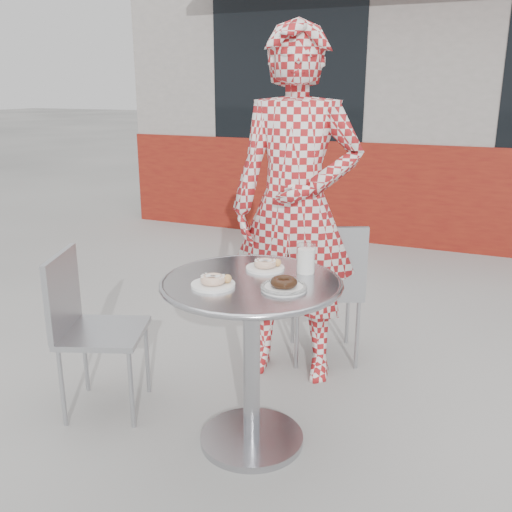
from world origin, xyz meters
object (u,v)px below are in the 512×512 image
at_px(chair_left, 104,363).
at_px(plate_near, 214,282).
at_px(seated_person, 295,209).
at_px(milk_cup, 306,260).
at_px(plate_far, 266,265).
at_px(plate_checker, 284,286).
at_px(bistro_table, 251,322).
at_px(chair_far, 324,316).

xyz_separation_m(chair_left, plate_near, (0.66, -0.10, 0.54)).
distance_m(seated_person, milk_cup, 0.58).
xyz_separation_m(plate_far, plate_checker, (0.16, -0.21, -0.00)).
height_order(bistro_table, seated_person, seated_person).
relative_size(chair_far, milk_cup, 6.51).
height_order(chair_far, chair_left, chair_far).
bearing_deg(milk_cup, seated_person, 114.14).
height_order(plate_near, milk_cup, milk_cup).
relative_size(chair_far, chair_left, 1.04).
xyz_separation_m(bistro_table, plate_far, (-0.00, 0.16, 0.20)).
bearing_deg(chair_far, milk_cup, 76.03).
distance_m(bistro_table, chair_far, 0.99).
xyz_separation_m(plate_checker, milk_cup, (0.01, 0.23, 0.04)).
relative_size(chair_far, plate_near, 4.67).
bearing_deg(bistro_table, seated_person, 95.12).
xyz_separation_m(bistro_table, chair_far, (0.04, 0.94, -0.32)).
xyz_separation_m(bistro_table, plate_checker, (0.16, -0.05, 0.20)).
bearing_deg(plate_near, milk_cup, 47.39).
height_order(plate_near, plate_checker, same).
height_order(bistro_table, chair_far, chair_far).
bearing_deg(milk_cup, plate_checker, -93.24).
xyz_separation_m(plate_far, plate_near, (-0.11, -0.28, 0.00)).
height_order(bistro_table, plate_far, plate_far).
distance_m(chair_left, milk_cup, 1.13).
xyz_separation_m(chair_left, seated_person, (0.71, 0.74, 0.68)).
bearing_deg(chair_left, plate_far, -97.27).
height_order(chair_far, plate_near, chair_far).
bearing_deg(bistro_table, plate_near, -131.71).
height_order(plate_checker, milk_cup, milk_cup).
distance_m(chair_left, seated_person, 1.23).
distance_m(plate_far, milk_cup, 0.18).
bearing_deg(chair_left, milk_cup, -98.36).
bearing_deg(chair_left, bistro_table, -108.93).
bearing_deg(chair_far, bistro_table, 63.72).
relative_size(seated_person, plate_checker, 9.99).
bearing_deg(plate_checker, chair_left, 178.81).
height_order(plate_far, plate_checker, plate_checker).
relative_size(plate_near, plate_checker, 0.96).
bearing_deg(chair_left, seated_person, -64.80).
bearing_deg(bistro_table, plate_checker, -16.06).
distance_m(chair_far, milk_cup, 0.95).
xyz_separation_m(seated_person, plate_near, (-0.05, -0.83, -0.14)).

